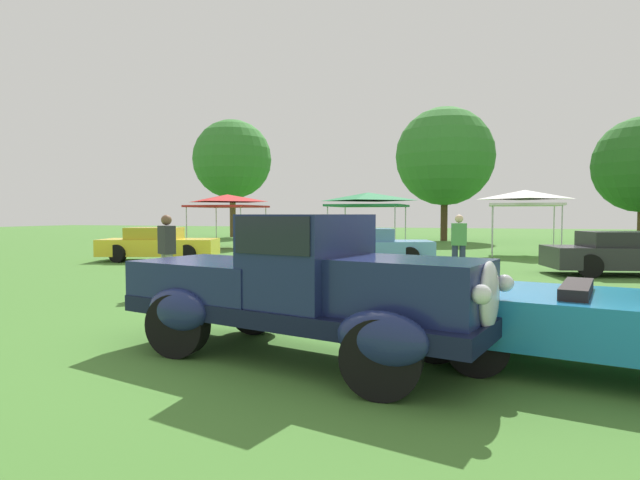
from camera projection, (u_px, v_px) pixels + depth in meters
name	position (u px, v px, depth m)	size (l,w,h in m)	color
ground_plane	(282.00, 347.00, 6.65)	(120.00, 120.00, 0.00)	#42752D
feature_pickup_truck	(302.00, 285.00, 6.08)	(4.70, 2.63, 1.70)	black
neighbor_convertible	(632.00, 322.00, 5.41)	(4.52, 2.54, 1.40)	#1E7AB7
show_car_yellow	(158.00, 244.00, 19.00)	(4.44, 2.85, 1.22)	yellow
show_car_skyblue	(369.00, 247.00, 17.69)	(4.50, 2.86, 1.22)	#669EDB
show_car_charcoal	(623.00, 254.00, 14.48)	(4.35, 2.56, 1.22)	#28282D
spectator_near_truck	(302.00, 241.00, 15.51)	(0.31, 0.44, 1.69)	#7F7056
spectator_between_cars	(459.00, 243.00, 14.08)	(0.42, 0.28, 1.69)	#283351
spectator_by_row	(167.00, 251.00, 11.01)	(0.47, 0.42, 1.69)	#9E998E
canopy_tent_left_field	(227.00, 200.00, 26.35)	(3.27, 3.27, 2.71)	#B7B7BC
canopy_tent_center_field	(368.00, 199.00, 24.02)	(3.35, 3.35, 2.71)	#B7B7BC
canopy_tent_right_field	(525.00, 197.00, 21.54)	(2.82, 2.82, 2.71)	#B7B7BC
treeline_far_left	(232.00, 159.00, 38.61)	(5.82, 5.82, 8.70)	brown
treeline_mid_left	(445.00, 157.00, 33.31)	(6.27, 6.27, 8.55)	#47331E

